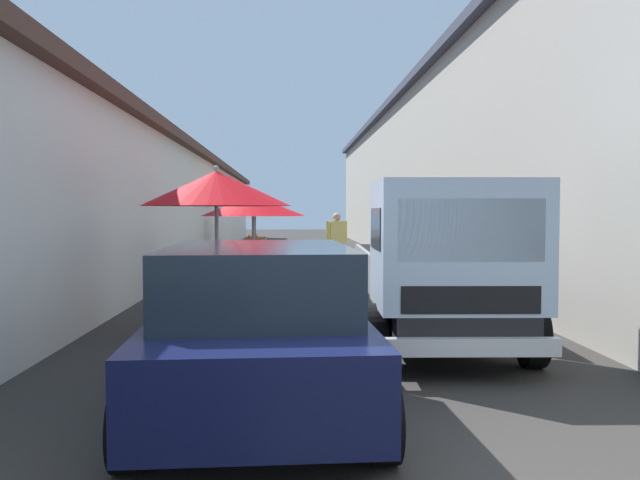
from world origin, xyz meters
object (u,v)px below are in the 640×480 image
at_px(plastic_stool, 239,274).
at_px(vendor_by_crates, 337,238).
at_px(fruit_stall_far_right, 255,216).
at_px(delivery_truck, 443,269).
at_px(hatchback_car, 259,327).
at_px(fruit_stall_far_left, 214,207).
at_px(fruit_stall_near_left, 253,218).

bearing_deg(plastic_stool, vendor_by_crates, -35.36).
xyz_separation_m(fruit_stall_far_right, vendor_by_crates, (-4.95, -2.52, -0.59)).
height_order(delivery_truck, vendor_by_crates, delivery_truck).
bearing_deg(delivery_truck, hatchback_car, 135.72).
xyz_separation_m(fruit_stall_far_left, fruit_stall_near_left, (3.95, -0.32, -0.19)).
xyz_separation_m(fruit_stall_far_left, hatchback_car, (-3.67, -0.79, -1.06)).
height_order(delivery_truck, plastic_stool, delivery_truck).
xyz_separation_m(delivery_truck, vendor_by_crates, (10.52, 0.54, -0.05)).
relative_size(fruit_stall_far_right, fruit_stall_near_left, 1.08).
xyz_separation_m(hatchback_car, delivery_truck, (2.18, -2.13, 0.30)).
distance_m(fruit_stall_far_left, plastic_stool, 5.74).
xyz_separation_m(fruit_stall_near_left, vendor_by_crates, (5.08, -2.06, -0.62)).
relative_size(hatchback_car, vendor_by_crates, 2.35).
xyz_separation_m(fruit_stall_far_right, fruit_stall_far_left, (-13.98, -0.14, 0.22)).
bearing_deg(hatchback_car, plastic_stool, 5.45).
height_order(fruit_stall_far_right, hatchback_car, fruit_stall_far_right).
bearing_deg(fruit_stall_far_left, vendor_by_crates, -14.78).
relative_size(fruit_stall_far_left, delivery_truck, 0.48).
xyz_separation_m(fruit_stall_far_right, hatchback_car, (-17.65, -0.93, -0.84)).
relative_size(fruit_stall_near_left, vendor_by_crates, 1.26).
distance_m(fruit_stall_far_right, vendor_by_crates, 5.59).
bearing_deg(fruit_stall_near_left, delivery_truck, -154.50).
xyz_separation_m(vendor_by_crates, plastic_stool, (-3.48, 2.47, -0.66)).
bearing_deg(delivery_truck, fruit_stall_far_left, 62.89).
relative_size(fruit_stall_far_left, vendor_by_crates, 1.41).
height_order(fruit_stall_far_right, plastic_stool, fruit_stall_far_right).
height_order(fruit_stall_near_left, hatchback_car, fruit_stall_near_left).
bearing_deg(fruit_stall_far_right, fruit_stall_far_left, -179.42).
bearing_deg(fruit_stall_far_right, plastic_stool, -179.64).
bearing_deg(plastic_stool, fruit_stall_far_right, 0.36).
distance_m(delivery_truck, plastic_stool, 7.69).
relative_size(fruit_stall_near_left, plastic_stool, 4.92).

